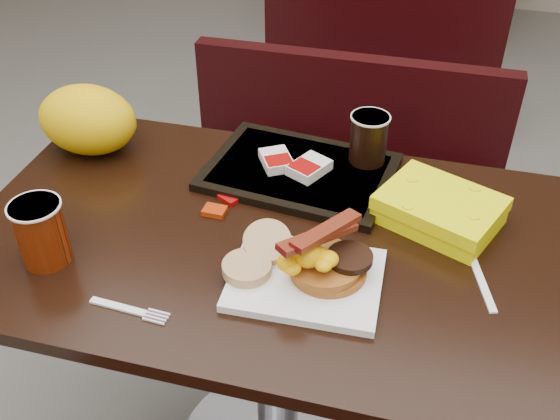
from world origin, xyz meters
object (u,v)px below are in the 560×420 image
(paper_bag, at_px, (88,120))
(knife, at_px, (480,278))
(bench_near_n, at_px, (335,192))
(platter, at_px, (306,280))
(coffee_cup_near, at_px, (41,233))
(tray, at_px, (300,172))
(clamshell, at_px, (439,210))
(fork, at_px, (118,307))
(hashbrown_sleeve_right, at_px, (309,168))
(hashbrown_sleeve_left, at_px, (276,160))
(bench_far_s, at_px, (385,42))
(coffee_cup_far, at_px, (369,139))
(table_near, at_px, (278,363))
(pancake_stack, at_px, (328,266))

(paper_bag, bearing_deg, knife, -14.09)
(bench_near_n, relative_size, paper_bag, 4.48)
(platter, height_order, knife, platter)
(bench_near_n, height_order, coffee_cup_near, coffee_cup_near)
(tray, xyz_separation_m, clamshell, (0.30, -0.09, 0.02))
(fork, bearing_deg, hashbrown_sleeve_right, 66.97)
(coffee_cup_near, distance_m, fork, 0.20)
(tray, bearing_deg, hashbrown_sleeve_left, -176.13)
(platter, bearing_deg, bench_far_s, 90.42)
(hashbrown_sleeve_left, distance_m, hashbrown_sleeve_right, 0.08)
(bench_far_s, xyz_separation_m, fork, (-0.21, -2.15, 0.39))
(knife, bearing_deg, coffee_cup_near, -95.59)
(bench_far_s, bearing_deg, coffee_cup_near, -100.70)
(fork, height_order, paper_bag, paper_bag)
(platter, relative_size, coffee_cup_far, 2.41)
(hashbrown_sleeve_right, distance_m, clamshell, 0.29)
(bench_far_s, relative_size, fork, 6.97)
(table_near, xyz_separation_m, coffee_cup_near, (-0.39, -0.17, 0.44))
(hashbrown_sleeve_right, bearing_deg, platter, -51.47)
(bench_far_s, distance_m, fork, 2.19)
(platter, bearing_deg, table_near, 124.55)
(tray, bearing_deg, platter, -68.07)
(fork, relative_size, knife, 0.87)
(bench_far_s, bearing_deg, platter, -87.69)
(coffee_cup_near, relative_size, paper_bag, 0.55)
(coffee_cup_near, distance_m, clamshell, 0.74)
(knife, bearing_deg, fork, -85.34)
(coffee_cup_near, relative_size, knife, 0.74)
(tray, bearing_deg, pancake_stack, -61.10)
(knife, relative_size, hashbrown_sleeve_left, 2.04)
(tray, xyz_separation_m, paper_bag, (-0.48, -0.02, 0.07))
(bench_far_s, distance_m, paper_bag, 1.83)
(hashbrown_sleeve_left, bearing_deg, table_near, -105.48)
(coffee_cup_near, xyz_separation_m, knife, (0.77, 0.14, -0.06))
(tray, bearing_deg, coffee_cup_near, -128.73)
(bench_far_s, xyz_separation_m, coffee_cup_near, (-0.39, -2.07, 0.45))
(platter, bearing_deg, coffee_cup_near, -174.95)
(knife, bearing_deg, coffee_cup_far, -156.72)
(knife, height_order, paper_bag, paper_bag)
(paper_bag, bearing_deg, bench_near_n, 45.94)
(pancake_stack, height_order, hashbrown_sleeve_left, pancake_stack)
(coffee_cup_far, xyz_separation_m, paper_bag, (-0.62, -0.09, 0.00))
(clamshell, bearing_deg, platter, -108.90)
(pancake_stack, bearing_deg, paper_bag, 154.89)
(bench_far_s, relative_size, tray, 2.56)
(coffee_cup_near, xyz_separation_m, clamshell, (0.68, 0.29, -0.03))
(bench_far_s, distance_m, hashbrown_sleeve_right, 1.75)
(bench_far_s, xyz_separation_m, hashbrown_sleeve_left, (-0.06, -1.69, 0.42))
(pancake_stack, xyz_separation_m, coffee_cup_far, (0.01, 0.37, 0.04))
(pancake_stack, height_order, knife, pancake_stack)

